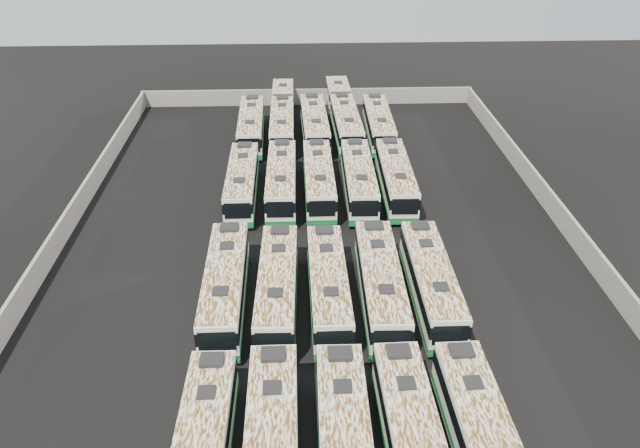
{
  "coord_description": "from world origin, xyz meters",
  "views": [
    {
      "loc": [
        -1.65,
        -46.5,
        29.04
      ],
      "look_at": [
        0.25,
        0.62,
        1.6
      ],
      "focal_mm": 35.0,
      "sensor_mm": 36.0,
      "label": 1
    }
  ],
  "objects": [
    {
      "name": "bus_midback_right",
      "position": [
        4.42,
        8.71,
        1.91
      ],
      "size": [
        2.98,
        13.31,
        3.74
      ],
      "rotation": [
        0.0,
        0.0,
        -0.01
      ],
      "color": "white",
      "rests_on": "ground"
    },
    {
      "name": "bus_midback_far_right",
      "position": [
        8.11,
        8.87,
        1.9
      ],
      "size": [
        3.05,
        13.25,
        3.72
      ],
      "rotation": [
        0.0,
        0.0,
        -0.02
      ],
      "color": "white",
      "rests_on": "ground"
    },
    {
      "name": "ground",
      "position": [
        0.0,
        0.0,
        0.0
      ],
      "size": [
        140.0,
        140.0,
        0.0
      ],
      "primitive_type": "plane",
      "color": "black",
      "rests_on": "ground"
    },
    {
      "name": "bus_back_far_left",
      "position": [
        -6.99,
        23.54,
        1.91
      ],
      "size": [
        3.06,
        13.3,
        3.74
      ],
      "rotation": [
        0.0,
        0.0,
        0.02
      ],
      "color": "white",
      "rests_on": "ground"
    },
    {
      "name": "bus_front_right",
      "position": [
        4.34,
        -23.61,
        1.89
      ],
      "size": [
        3.01,
        13.13,
        3.69
      ],
      "rotation": [
        0.0,
        0.0,
        0.02
      ],
      "color": "white",
      "rests_on": "ground"
    },
    {
      "name": "bus_midback_left",
      "position": [
        -3.22,
        8.8,
        1.91
      ],
      "size": [
        2.9,
        13.27,
        3.74
      ],
      "rotation": [
        0.0,
        0.0,
        -0.01
      ],
      "color": "white",
      "rests_on": "ground"
    },
    {
      "name": "bus_back_far_right",
      "position": [
        8.22,
        23.6,
        1.89
      ],
      "size": [
        3.04,
        13.17,
        3.7
      ],
      "rotation": [
        0.0,
        0.0,
        -0.02
      ],
      "color": "white",
      "rests_on": "ground"
    },
    {
      "name": "bus_midback_center",
      "position": [
        0.47,
        8.82,
        1.9
      ],
      "size": [
        2.86,
        13.19,
        3.72
      ],
      "rotation": [
        0.0,
        0.0,
        0.01
      ],
      "color": "white",
      "rests_on": "ground"
    },
    {
      "name": "bus_midfront_far_right",
      "position": [
        8.21,
        -8.78,
        1.89
      ],
      "size": [
        2.84,
        13.1,
        3.69
      ],
      "rotation": [
        0.0,
        0.0,
        -0.01
      ],
      "color": "white",
      "rests_on": "ground"
    },
    {
      "name": "bus_midfront_right",
      "position": [
        4.37,
        -8.97,
        1.94
      ],
      "size": [
        3.06,
        13.52,
        3.8
      ],
      "rotation": [
        0.0,
        0.0,
        -0.02
      ],
      "color": "white",
      "rests_on": "ground"
    },
    {
      "name": "bus_front_far_right",
      "position": [
        8.15,
        -23.75,
        1.9
      ],
      "size": [
        3.04,
        13.21,
        3.71
      ],
      "rotation": [
        0.0,
        0.0,
        0.02
      ],
      "color": "white",
      "rests_on": "ground"
    },
    {
      "name": "perimeter_wall",
      "position": [
        0.0,
        0.0,
        1.1
      ],
      "size": [
        45.2,
        73.2,
        2.2
      ],
      "color": "slate",
      "rests_on": "ground"
    },
    {
      "name": "bus_back_left",
      "position": [
        -3.32,
        27.04,
        1.88
      ],
      "size": [
        2.77,
        20.25,
        3.67
      ],
      "rotation": [
        0.0,
        0.0,
        -0.0
      ],
      "color": "white",
      "rests_on": "ground"
    },
    {
      "name": "bus_front_center",
      "position": [
        0.61,
        -23.78,
        1.91
      ],
      "size": [
        2.98,
        13.27,
        3.73
      ],
      "rotation": [
        0.0,
        0.0,
        -0.01
      ],
      "color": "white",
      "rests_on": "ground"
    },
    {
      "name": "bus_midfront_far_left",
      "position": [
        -7.14,
        -8.72,
        1.94
      ],
      "size": [
        3.01,
        13.46,
        3.79
      ],
      "rotation": [
        0.0,
        0.0,
        0.01
      ],
      "color": "white",
      "rests_on": "ground"
    },
    {
      "name": "bus_midfront_center",
      "position": [
        0.48,
        -9.01,
        1.86
      ],
      "size": [
        2.85,
        12.92,
        3.63
      ],
      "rotation": [
        0.0,
        0.0,
        0.01
      ],
      "color": "white",
      "rests_on": "ground"
    },
    {
      "name": "bus_back_center",
      "position": [
        0.53,
        23.46,
        1.95
      ],
      "size": [
        3.2,
        13.58,
        3.81
      ],
      "rotation": [
        0.0,
        0.0,
        0.03
      ],
      "color": "white",
      "rests_on": "ground"
    },
    {
      "name": "bus_midback_far_left",
      "position": [
        -7.08,
        8.65,
        1.87
      ],
      "size": [
        2.81,
        12.96,
        3.65
      ],
      "rotation": [
        0.0,
        0.0,
        0.01
      ],
      "color": "white",
      "rests_on": "ground"
    },
    {
      "name": "bus_back_right",
      "position": [
        4.24,
        27.25,
        1.94
      ],
      "size": [
        3.32,
        21.04,
        3.81
      ],
      "rotation": [
        0.0,
        0.0,
        0.02
      ],
      "color": "white",
      "rests_on": "ground"
    },
    {
      "name": "bus_midfront_left",
      "position": [
        -3.27,
        -9.0,
        1.88
      ],
      "size": [
        3.07,
        13.12,
        3.68
      ],
      "rotation": [
        0.0,
        0.0,
        -0.02
      ],
      "color": "white",
      "rests_on": "ground"
    }
  ]
}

